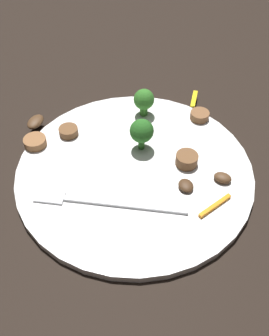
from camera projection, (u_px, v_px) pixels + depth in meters
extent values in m
plane|color=black|center=(134.00, 173.00, 0.48)|extent=(1.40, 1.40, 0.00)
cylinder|color=white|center=(134.00, 171.00, 0.47)|extent=(0.30, 0.30, 0.01)
cube|color=silver|center=(125.00, 205.00, 0.43)|extent=(0.14, 0.06, 0.00)
cube|color=silver|center=(50.00, 197.00, 0.44)|extent=(0.04, 0.03, 0.00)
cylinder|color=#347525|center=(144.00, 109.00, 0.54)|extent=(0.01, 0.01, 0.02)
sphere|color=#2D6B23|center=(144.00, 99.00, 0.52)|extent=(0.03, 0.03, 0.03)
cylinder|color=#296420|center=(142.00, 142.00, 0.49)|extent=(0.01, 0.01, 0.02)
sphere|color=#235B1E|center=(142.00, 131.00, 0.47)|extent=(0.03, 0.03, 0.03)
cylinder|color=brown|center=(35.00, 142.00, 0.49)|extent=(0.04, 0.04, 0.01)
cylinder|color=brown|center=(200.00, 115.00, 0.53)|extent=(0.04, 0.04, 0.01)
cylinder|color=brown|center=(187.00, 160.00, 0.47)|extent=(0.04, 0.04, 0.01)
cylinder|color=brown|center=(68.00, 131.00, 0.51)|extent=(0.03, 0.03, 0.01)
ellipsoid|color=#422B19|center=(186.00, 186.00, 0.45)|extent=(0.02, 0.02, 0.01)
ellipsoid|color=#4C331E|center=(35.00, 122.00, 0.52)|extent=(0.03, 0.04, 0.01)
ellipsoid|color=#4C331E|center=(223.00, 178.00, 0.45)|extent=(0.03, 0.03, 0.01)
cube|color=yellow|center=(194.00, 99.00, 0.56)|extent=(0.02, 0.04, 0.00)
cube|color=orange|center=(215.00, 206.00, 0.43)|extent=(0.05, 0.02, 0.00)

